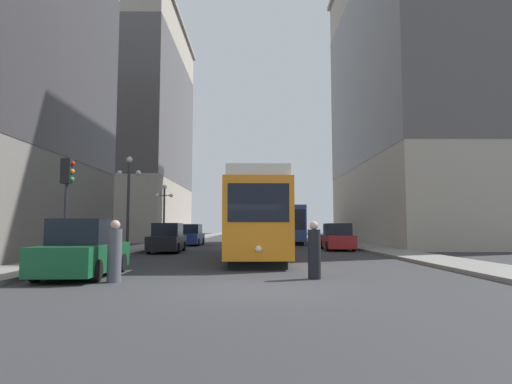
# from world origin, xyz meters

# --- Properties ---
(ground_plane) EXTENTS (200.00, 200.00, 0.00)m
(ground_plane) POSITION_xyz_m (0.00, 0.00, 0.00)
(ground_plane) COLOR #303033
(sidewalk_left) EXTENTS (2.63, 120.00, 0.15)m
(sidewalk_left) POSITION_xyz_m (-8.19, 40.00, 0.07)
(sidewalk_left) COLOR gray
(sidewalk_left) RESTS_ON ground
(sidewalk_right) EXTENTS (2.63, 120.00, 0.15)m
(sidewalk_right) POSITION_xyz_m (8.19, 40.00, 0.07)
(sidewalk_right) COLOR gray
(sidewalk_right) RESTS_ON ground
(streetcar) EXTENTS (2.94, 13.36, 3.89)m
(streetcar) POSITION_xyz_m (-0.14, 10.67, 2.10)
(streetcar) COLOR black
(streetcar) RESTS_ON ground
(transit_bus) EXTENTS (2.93, 12.63, 3.45)m
(transit_bus) POSITION_xyz_m (3.17, 30.13, 1.95)
(transit_bus) COLOR black
(transit_bus) RESTS_ON ground
(parked_car_left_near) EXTENTS (1.94, 4.61, 1.82)m
(parked_car_left_near) POSITION_xyz_m (-5.57, 25.13, 0.84)
(parked_car_left_near) COLOR black
(parked_car_left_near) RESTS_ON ground
(parked_car_left_mid) EXTENTS (2.03, 4.39, 1.82)m
(parked_car_left_mid) POSITION_xyz_m (-5.57, 2.66, 0.84)
(parked_car_left_mid) COLOR black
(parked_car_left_mid) RESTS_ON ground
(parked_car_right_far) EXTENTS (2.03, 4.77, 1.82)m
(parked_car_right_far) POSITION_xyz_m (5.57, 17.79, 0.84)
(parked_car_right_far) COLOR black
(parked_car_right_far) RESTS_ON ground
(parked_car_left_far) EXTENTS (2.07, 4.98, 1.82)m
(parked_car_left_far) POSITION_xyz_m (-5.57, 15.47, 0.84)
(parked_car_left_far) COLOR black
(parked_car_left_far) RESTS_ON ground
(pedestrian_crossing_near) EXTENTS (0.40, 0.40, 1.77)m
(pedestrian_crossing_near) POSITION_xyz_m (-4.14, 1.27, 0.82)
(pedestrian_crossing_near) COLOR #4C4C56
(pedestrian_crossing_near) RESTS_ON ground
(pedestrian_crossing_far) EXTENTS (0.39, 0.39, 1.75)m
(pedestrian_crossing_far) POSITION_xyz_m (1.69, 1.98, 0.81)
(pedestrian_crossing_far) COLOR black
(pedestrian_crossing_far) RESTS_ON ground
(traffic_light_near_left) EXTENTS (0.47, 0.36, 4.01)m
(traffic_light_near_left) POSITION_xyz_m (-7.25, 4.96, 3.24)
(traffic_light_near_left) COLOR #232328
(traffic_light_near_left) RESTS_ON sidewalk_left
(lamp_post_left_near) EXTENTS (1.41, 0.36, 5.55)m
(lamp_post_left_near) POSITION_xyz_m (-7.47, 13.40, 3.79)
(lamp_post_left_near) COLOR #333338
(lamp_post_left_near) RESTS_ON sidewalk_left
(lamp_post_left_far) EXTENTS (1.41, 0.36, 4.89)m
(lamp_post_left_far) POSITION_xyz_m (-7.47, 23.07, 3.40)
(lamp_post_left_far) COLOR #333338
(lamp_post_left_far) RESTS_ON sidewalk_left
(building_left_corner) EXTENTS (10.65, 22.58, 27.90)m
(building_left_corner) POSITION_xyz_m (-14.53, 40.43, 14.38)
(building_left_corner) COLOR #A89E8E
(building_left_corner) RESTS_ON ground
(building_right_corner) EXTENTS (11.65, 24.60, 29.44)m
(building_right_corner) POSITION_xyz_m (15.03, 27.42, 15.18)
(building_right_corner) COLOR #A89E8E
(building_right_corner) RESTS_ON ground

